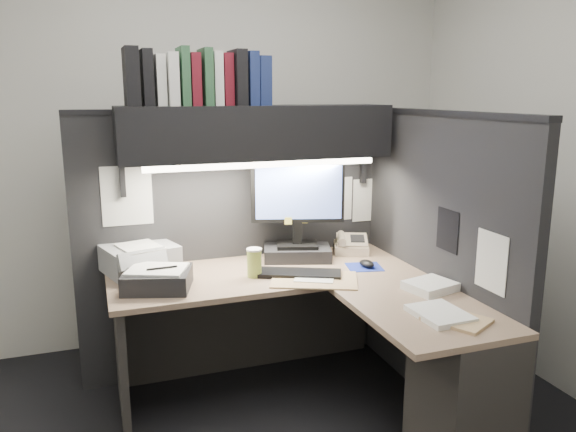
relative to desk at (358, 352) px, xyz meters
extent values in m
cube|color=silver|center=(-0.43, 1.50, 0.91)|extent=(3.50, 0.04, 2.70)
cube|color=silver|center=(-0.43, -1.50, 0.91)|extent=(3.50, 0.04, 2.70)
cube|color=black|center=(-0.40, 0.93, 0.36)|extent=(1.90, 0.06, 1.60)
cube|color=black|center=(0.55, 0.18, 0.36)|extent=(0.06, 1.50, 1.60)
cube|color=#987C60|center=(-0.33, 0.56, 0.27)|extent=(1.70, 0.68, 0.03)
cube|color=#987C60|center=(0.22, -0.20, 0.27)|extent=(0.60, 0.85, 0.03)
cube|color=#2B2826|center=(-0.33, 0.86, -0.09)|extent=(1.61, 0.02, 0.70)
cube|color=#2B2826|center=(-1.13, 0.56, -0.09)|extent=(0.04, 0.61, 0.70)
cube|color=#2B2826|center=(0.32, -0.43, -0.09)|extent=(0.38, 0.40, 0.70)
cube|color=black|center=(-0.30, 0.75, 1.06)|extent=(1.55, 0.34, 0.30)
cylinder|color=white|center=(-0.30, 0.61, 0.89)|extent=(1.32, 0.04, 0.04)
cube|color=black|center=(-0.06, 0.73, 0.33)|extent=(0.45, 0.35, 0.08)
cube|color=black|center=(-0.06, 0.73, 0.45)|extent=(0.07, 0.06, 0.13)
cube|color=black|center=(-0.06, 0.72, 0.70)|extent=(0.54, 0.20, 0.37)
cube|color=#5F7AD2|center=(-0.06, 0.70, 0.70)|extent=(0.49, 0.15, 0.32)
cube|color=black|center=(-0.16, 0.43, 0.30)|extent=(0.49, 0.33, 0.02)
cube|color=#1B2D99|center=(0.25, 0.44, 0.29)|extent=(0.23, 0.22, 0.00)
ellipsoid|color=black|center=(0.26, 0.43, 0.31)|extent=(0.08, 0.12, 0.04)
cube|color=beige|center=(0.32, 0.76, 0.33)|extent=(0.28, 0.28, 0.09)
cylinder|color=#B9B84A|center=(-0.40, 0.49, 0.36)|extent=(0.09, 0.09, 0.15)
cube|color=#9B9DA1|center=(-0.98, 0.80, 0.36)|extent=(0.45, 0.41, 0.15)
cube|color=black|center=(-0.92, 0.47, 0.34)|extent=(0.40, 0.36, 0.10)
cube|color=tan|center=(-0.11, 0.32, 0.29)|extent=(0.54, 0.46, 0.01)
cube|color=white|center=(0.39, -0.02, 0.31)|extent=(0.27, 0.24, 0.04)
cube|color=white|center=(0.23, -0.33, 0.30)|extent=(0.22, 0.27, 0.03)
cube|color=tan|center=(0.27, -0.40, 0.29)|extent=(0.30, 0.33, 0.01)
cube|color=black|center=(-0.98, 0.75, 1.36)|extent=(0.07, 0.22, 0.30)
cube|color=black|center=(-0.90, 0.77, 1.35)|extent=(0.05, 0.22, 0.29)
cube|color=white|center=(-0.83, 0.77, 1.34)|extent=(0.05, 0.22, 0.26)
cube|color=white|center=(-0.77, 0.74, 1.34)|extent=(0.05, 0.22, 0.27)
cube|color=#2B5636|center=(-0.71, 0.75, 1.36)|extent=(0.04, 0.22, 0.31)
cube|color=maroon|center=(-0.65, 0.75, 1.34)|extent=(0.05, 0.22, 0.27)
cube|color=#2B5636|center=(-0.59, 0.74, 1.36)|extent=(0.05, 0.22, 0.30)
cube|color=white|center=(-0.53, 0.75, 1.35)|extent=(0.05, 0.22, 0.28)
cube|color=maroon|center=(-0.47, 0.77, 1.35)|extent=(0.05, 0.22, 0.28)
cube|color=black|center=(-0.41, 0.74, 1.36)|extent=(0.06, 0.22, 0.30)
cube|color=navy|center=(-0.34, 0.73, 1.35)|extent=(0.06, 0.22, 0.29)
cube|color=navy|center=(-0.28, 0.74, 1.34)|extent=(0.07, 0.22, 0.26)
cube|color=white|center=(0.27, 0.90, 0.61)|extent=(0.21, 0.00, 0.28)
cube|color=white|center=(0.49, 0.90, 0.59)|extent=(0.21, 0.00, 0.28)
cube|color=white|center=(-1.03, 0.90, 0.71)|extent=(0.28, 0.00, 0.34)
cube|color=black|center=(0.52, 0.05, 0.58)|extent=(0.00, 0.18, 0.22)
cube|color=white|center=(0.52, -0.30, 0.51)|extent=(0.00, 0.21, 0.28)
camera|label=1|loc=(-1.20, -2.35, 1.27)|focal=35.00mm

